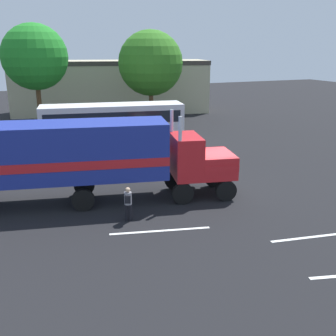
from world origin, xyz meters
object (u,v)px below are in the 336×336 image
(semi_truck, at_px, (84,155))
(tree_center, at_px, (35,57))
(tree_left, at_px, (151,63))
(parked_bus, at_px, (113,121))
(person_bystander, at_px, (128,203))

(semi_truck, distance_m, tree_center, 20.73)
(tree_center, bearing_deg, tree_left, -9.11)
(semi_truck, bearing_deg, parked_bus, 68.19)
(semi_truck, distance_m, person_bystander, 3.70)
(tree_left, distance_m, tree_center, 10.88)
(parked_bus, bearing_deg, tree_center, 116.18)
(tree_left, bearing_deg, parked_bus, -127.97)
(semi_truck, bearing_deg, tree_left, 60.78)
(semi_truck, relative_size, tree_left, 1.54)
(semi_truck, height_order, tree_left, tree_left)
(person_bystander, height_order, tree_left, tree_left)
(person_bystander, xyz_separation_m, parked_bus, (2.98, 13.84, 1.17))
(person_bystander, distance_m, tree_center, 24.12)
(tree_center, bearing_deg, semi_truck, -89.03)
(tree_left, relative_size, tree_center, 0.95)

